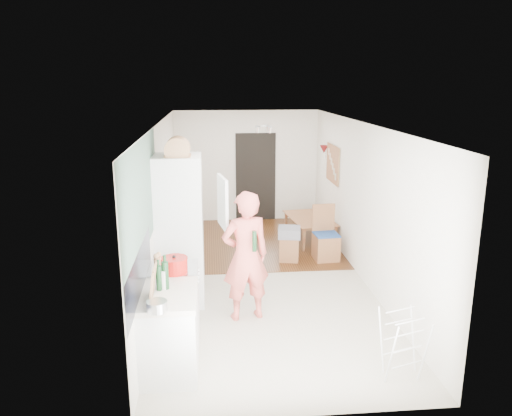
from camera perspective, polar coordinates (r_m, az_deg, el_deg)
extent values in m
cube|color=beige|center=(8.25, 0.77, -7.95)|extent=(3.20, 7.00, 0.01)
cube|color=brown|center=(9.98, -0.34, -3.89)|extent=(3.20, 3.30, 0.01)
cube|color=slate|center=(5.79, -12.88, 1.15)|extent=(0.02, 3.00, 1.30)
cube|color=black|center=(5.47, -13.14, -7.33)|extent=(0.02, 1.90, 0.50)
cube|color=black|center=(11.32, -0.04, 3.52)|extent=(0.90, 0.04, 2.00)
cube|color=white|center=(5.75, -9.82, -14.00)|extent=(0.60, 0.90, 0.86)
cube|color=#F5E3D0|center=(5.54, -10.03, -9.81)|extent=(0.62, 0.92, 0.06)
cube|color=white|center=(6.41, -9.32, -10.73)|extent=(0.60, 0.60, 0.88)
cube|color=silver|center=(6.23, -9.49, -6.90)|extent=(0.60, 0.60, 0.04)
cube|color=white|center=(7.13, -8.74, -2.61)|extent=(0.66, 0.66, 2.15)
cube|color=white|center=(6.70, -3.83, 0.64)|extent=(0.14, 0.56, 0.70)
cube|color=white|center=(6.99, -6.36, 1.17)|extent=(0.02, 0.52, 0.66)
cube|color=#D7B36E|center=(9.91, 8.80, 5.02)|extent=(0.03, 0.90, 0.70)
cube|color=#90623C|center=(9.91, 8.71, 5.02)|extent=(0.00, 0.94, 0.74)
cone|color=maroon|center=(10.50, 7.78, 6.68)|extent=(0.18, 0.18, 0.16)
imported|color=#EC6459|center=(6.57, -1.20, -4.22)|extent=(0.85, 0.66, 2.08)
imported|color=#90623C|center=(10.07, 6.27, -2.63)|extent=(0.79, 1.23, 0.41)
cube|color=slate|center=(8.85, 3.83, -2.78)|extent=(0.45, 0.45, 0.17)
cylinder|color=red|center=(6.03, -9.32, -6.44)|extent=(0.40, 0.40, 0.19)
cylinder|color=silver|center=(5.13, -11.26, -10.94)|extent=(0.24, 0.24, 0.10)
cylinder|color=#153B1C|center=(6.39, -0.19, -3.82)|extent=(0.06, 0.06, 0.27)
cylinder|color=#153B1C|center=(5.58, -10.32, -7.58)|extent=(0.09, 0.09, 0.31)
cylinder|color=#153B1C|center=(5.56, -11.04, -7.87)|extent=(0.08, 0.08, 0.28)
cylinder|color=beige|center=(5.60, -10.50, -8.05)|extent=(0.10, 0.10, 0.22)
cylinder|color=tan|center=(5.91, -11.27, -6.79)|extent=(0.08, 0.08, 0.23)
cylinder|color=tan|center=(5.99, -11.01, -6.52)|extent=(0.08, 0.08, 0.22)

